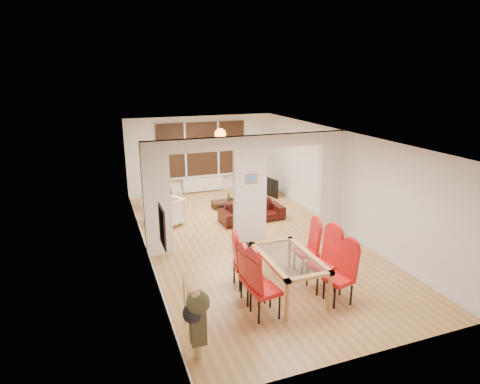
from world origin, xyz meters
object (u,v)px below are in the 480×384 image
dining_chair_rb (322,261)px  person (164,181)px  dining_chair_rc (306,249)px  dining_chair_la (265,286)px  television (265,186)px  dining_chair_lb (253,275)px  bottle (228,197)px  sofa (252,211)px  dining_chair_ra (339,275)px  bowl (233,199)px  dining_chair_lc (245,262)px  dining_table (288,275)px  coffee_table (226,204)px  armchair (165,212)px

dining_chair_rb → person: 5.90m
dining_chair_rc → person: bearing=117.6°
dining_chair_la → television: 6.94m
dining_chair_lb → bottle: dining_chair_lb is taller
dining_chair_rb → sofa: size_ratio=0.64×
dining_chair_la → dining_chair_ra: 1.40m
dining_chair_lb → dining_chair_ra: (1.42, -0.56, 0.02)m
bowl → dining_chair_rc: bearing=-90.0°
dining_chair_la → person: size_ratio=0.62×
television → dining_chair_lc: bearing=140.6°
dining_chair_la → television: bearing=58.1°
person → bottle: size_ratio=6.72×
dining_table → dining_chair_lc: bearing=140.6°
dining_chair_rb → dining_chair_rc: size_ratio=1.09×
dining_chair_ra → dining_chair_rb: bearing=81.1°
bowl → bottle: bearing=-146.3°
sofa → person: person is taller
dining_chair_rb → dining_chair_lb: bearing=164.0°
dining_chair_ra → sofa: bearing=75.3°
dining_chair_rb → dining_chair_la: bearing=-175.7°
dining_chair_ra → television: 6.57m
dining_chair_lc → dining_chair_ra: dining_chair_ra is taller
dining_chair_la → coffee_table: (1.16, 5.65, -0.46)m
dining_chair_lb → armchair: dining_chair_lb is taller
dining_chair_lb → bowl: bearing=72.5°
dining_chair_lb → coffee_table: size_ratio=1.15×
person → television: 3.50m
dining_chair_lb → television: bearing=62.4°
dining_chair_lc → dining_chair_la: bearing=-83.6°
dining_chair_ra → coffee_table: size_ratio=1.20×
sofa → person: size_ratio=1.00×
dining_chair_ra → dining_chair_lc: bearing=127.2°
coffee_table → bowl: 0.28m
television → bottle: size_ratio=4.00×
coffee_table → bottle: 0.26m
dining_chair_la → sofa: bearing=62.8°
television → coffee_table: bearing=101.6°
dining_chair_lc → coffee_table: size_ratio=1.16×
dining_chair_rb → coffee_table: dining_chair_rb is taller
dining_chair_la → television: (2.77, 6.36, -0.25)m
television → person: bearing=84.3°
dining_chair_lb → armchair: (-0.85, 4.28, -0.12)m
dining_chair_lc → person: 4.99m
dining_chair_rc → sofa: (0.07, 3.20, -0.26)m
television → dining_chair_rb: bearing=154.4°
dining_chair_lc → bowl: (1.38, 4.65, -0.28)m
sofa → television: size_ratio=1.67×
dining_chair_lb → dining_chair_rb: bearing=-4.5°
armchair → dining_chair_lb: bearing=-18.8°
dining_chair_ra → dining_chair_rb: 0.51m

